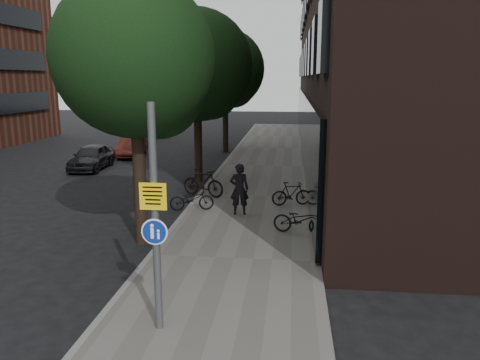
# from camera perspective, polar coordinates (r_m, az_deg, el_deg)

# --- Properties ---
(ground) EXTENTS (120.00, 120.00, 0.00)m
(ground) POSITION_cam_1_polar(r_m,az_deg,el_deg) (9.56, -4.87, -17.47)
(ground) COLOR black
(ground) RESTS_ON ground
(sidewalk) EXTENTS (4.50, 60.00, 0.12)m
(sidewalk) POSITION_cam_1_polar(r_m,az_deg,el_deg) (18.78, 1.74, -2.11)
(sidewalk) COLOR #615F5A
(sidewalk) RESTS_ON ground
(curb_edge) EXTENTS (0.15, 60.00, 0.13)m
(curb_edge) POSITION_cam_1_polar(r_m,az_deg,el_deg) (19.08, -5.01, -1.90)
(curb_edge) COLOR slate
(curb_edge) RESTS_ON ground
(building_right_dark_brick) EXTENTS (12.00, 40.00, 18.00)m
(building_right_dark_brick) POSITION_cam_1_polar(r_m,az_deg,el_deg) (31.18, 20.07, 19.48)
(building_right_dark_brick) COLOR black
(building_right_dark_brick) RESTS_ON ground
(street_tree_near) EXTENTS (4.40, 4.40, 7.50)m
(street_tree_near) POSITION_cam_1_polar(r_m,az_deg,el_deg) (13.45, -12.28, 13.62)
(street_tree_near) COLOR black
(street_tree_near) RESTS_ON ground
(street_tree_mid) EXTENTS (5.00, 5.00, 7.80)m
(street_tree_mid) POSITION_cam_1_polar(r_m,az_deg,el_deg) (21.68, -5.02, 13.27)
(street_tree_mid) COLOR black
(street_tree_mid) RESTS_ON ground
(street_tree_far) EXTENTS (5.00, 5.00, 7.80)m
(street_tree_far) POSITION_cam_1_polar(r_m,az_deg,el_deg) (30.56, -1.65, 13.03)
(street_tree_far) COLOR black
(street_tree_far) RESTS_ON ground
(signpost) EXTENTS (0.49, 0.14, 4.22)m
(signpost) POSITION_cam_1_polar(r_m,az_deg,el_deg) (8.58, -10.28, -4.75)
(signpost) COLOR #595B5E
(signpost) RESTS_ON sidewalk
(pedestrian) EXTENTS (0.69, 0.50, 1.79)m
(pedestrian) POSITION_cam_1_polar(r_m,az_deg,el_deg) (16.04, -0.09, -1.11)
(pedestrian) COLOR black
(pedestrian) RESTS_ON sidewalk
(parked_bike_facade_near) EXTENTS (1.74, 0.92, 0.87)m
(parked_bike_facade_near) POSITION_cam_1_polar(r_m,az_deg,el_deg) (14.28, 7.35, -4.83)
(parked_bike_facade_near) COLOR black
(parked_bike_facade_near) RESTS_ON sidewalk
(parked_bike_facade_far) EXTENTS (1.54, 0.78, 0.89)m
(parked_bike_facade_far) POSITION_cam_1_polar(r_m,az_deg,el_deg) (17.37, 6.28, -1.66)
(parked_bike_facade_far) COLOR black
(parked_bike_facade_far) RESTS_ON sidewalk
(parked_bike_curb_near) EXTENTS (1.64, 0.90, 0.82)m
(parked_bike_curb_near) POSITION_cam_1_polar(r_m,az_deg,el_deg) (16.72, -5.91, -2.32)
(parked_bike_curb_near) COLOR black
(parked_bike_curb_near) RESTS_ON sidewalk
(parked_bike_curb_far) EXTENTS (1.92, 1.20, 1.12)m
(parked_bike_curb_far) POSITION_cam_1_polar(r_m,az_deg,el_deg) (18.62, -4.53, -0.31)
(parked_bike_curb_far) COLOR black
(parked_bike_curb_far) RESTS_ON sidewalk
(parked_car_near) EXTENTS (1.76, 3.94, 1.31)m
(parked_car_near) POSITION_cam_1_polar(r_m,az_deg,el_deg) (25.96, -17.63, 2.70)
(parked_car_near) COLOR black
(parked_car_near) RESTS_ON ground
(parked_car_mid) EXTENTS (1.52, 3.70, 1.19)m
(parked_car_mid) POSITION_cam_1_polar(r_m,az_deg,el_deg) (29.60, -13.04, 3.97)
(parked_car_mid) COLOR #541E18
(parked_car_mid) RESTS_ON ground
(parked_car_far) EXTENTS (1.99, 4.03, 1.13)m
(parked_car_far) POSITION_cam_1_polar(r_m,az_deg,el_deg) (38.62, -10.95, 5.90)
(parked_car_far) COLOR black
(parked_car_far) RESTS_ON ground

